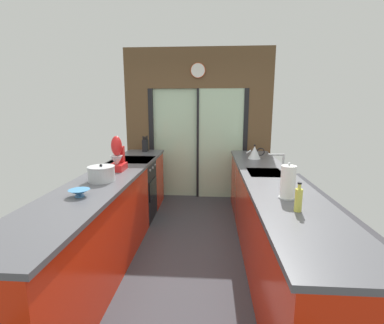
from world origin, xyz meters
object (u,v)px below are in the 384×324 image
at_px(stock_pot, 101,174).
at_px(paper_towel_roll, 288,182).
at_px(oven_range, 134,190).
at_px(knife_block, 145,145).
at_px(stand_mixer, 117,157).
at_px(soap_bottle, 298,199).
at_px(kettle, 255,152).
at_px(mixing_bowl, 79,193).

xyz_separation_m(stock_pot, paper_towel_roll, (1.78, -0.43, 0.06)).
distance_m(oven_range, knife_block, 0.94).
height_order(oven_range, knife_block, knife_block).
relative_size(oven_range, stand_mixer, 2.19).
bearing_deg(soap_bottle, paper_towel_roll, 90.00).
distance_m(oven_range, soap_bottle, 2.71).
xyz_separation_m(knife_block, stand_mixer, (-0.00, -1.45, 0.06)).
bearing_deg(kettle, paper_towel_roll, -90.06).
height_order(mixing_bowl, soap_bottle, soap_bottle).
bearing_deg(stock_pot, mixing_bowl, -90.00).
relative_size(knife_block, soap_bottle, 1.24).
relative_size(stock_pot, paper_towel_roll, 0.89).
bearing_deg(soap_bottle, kettle, 89.95).
relative_size(kettle, soap_bottle, 1.24).
height_order(mixing_bowl, stock_pot, stock_pot).
height_order(stand_mixer, paper_towel_roll, stand_mixer).
xyz_separation_m(kettle, soap_bottle, (-0.00, -2.14, -0.00)).
distance_m(knife_block, paper_towel_roll, 2.99).
height_order(mixing_bowl, stand_mixer, stand_mixer).
xyz_separation_m(mixing_bowl, stand_mixer, (0.00, 1.02, 0.13)).
bearing_deg(stock_pot, knife_block, 90.00).
relative_size(stock_pot, kettle, 1.01).
distance_m(knife_block, stock_pot, 1.97).
bearing_deg(oven_range, knife_block, 88.58).
relative_size(stand_mixer, soap_bottle, 1.89).
xyz_separation_m(mixing_bowl, soap_bottle, (1.78, -0.23, 0.06)).
height_order(knife_block, paper_towel_roll, paper_towel_roll).
bearing_deg(paper_towel_roll, kettle, 89.94).
bearing_deg(stand_mixer, knife_block, 90.00).
relative_size(soap_bottle, paper_towel_roll, 0.71).
bearing_deg(kettle, stand_mixer, -153.45).
bearing_deg(mixing_bowl, stock_pot, 90.00).
bearing_deg(kettle, stock_pot, -141.68).
relative_size(kettle, paper_towel_roll, 0.88).
bearing_deg(stand_mixer, mixing_bowl, -90.00).
distance_m(stock_pot, kettle, 2.27).
bearing_deg(paper_towel_roll, soap_bottle, -90.00).
bearing_deg(mixing_bowl, soap_bottle, -7.29).
height_order(mixing_bowl, paper_towel_roll, paper_towel_roll).
xyz_separation_m(mixing_bowl, knife_block, (0.00, 2.47, 0.07)).
height_order(oven_range, paper_towel_roll, paper_towel_roll).
height_order(stock_pot, soap_bottle, soap_bottle).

